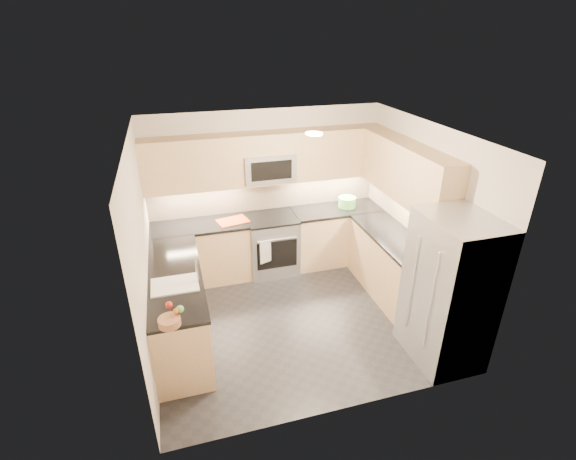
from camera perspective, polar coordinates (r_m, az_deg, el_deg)
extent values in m
cube|color=#242529|center=(5.82, 0.98, -11.70)|extent=(3.60, 3.20, 0.00)
cube|color=beige|center=(4.71, 1.21, 13.02)|extent=(3.60, 3.20, 0.02)
cube|color=beige|center=(6.56, -3.04, 5.43)|extent=(3.60, 0.02, 2.50)
cube|color=beige|center=(3.87, 8.17, -10.99)|extent=(3.60, 0.02, 2.50)
cube|color=beige|center=(4.98, -19.17, -3.22)|extent=(0.02, 3.20, 2.50)
cube|color=beige|center=(5.88, 18.09, 1.57)|extent=(0.02, 3.20, 2.50)
cube|color=#D4AF80|center=(6.49, -11.67, -3.16)|extent=(1.42, 0.60, 0.90)
cube|color=#D4AF80|center=(6.93, 6.49, -0.75)|extent=(1.42, 0.60, 0.90)
cube|color=#D4AF80|center=(6.21, 14.01, -4.89)|extent=(0.60, 1.70, 0.90)
cube|color=#D4AF80|center=(5.38, -14.70, -10.28)|extent=(0.60, 2.00, 0.90)
cube|color=black|center=(6.28, -12.05, 0.58)|extent=(1.42, 0.63, 0.04)
cube|color=black|center=(6.73, 6.69, 2.82)|extent=(1.42, 0.63, 0.04)
cube|color=black|center=(5.98, 14.49, -1.03)|extent=(0.63, 1.70, 0.04)
cube|color=black|center=(5.13, -15.29, -6.04)|extent=(0.63, 2.00, 0.04)
cube|color=#D4AF80|center=(6.22, -2.79, 9.84)|extent=(3.60, 0.35, 0.75)
cube|color=#D4AF80|center=(5.80, 15.96, 7.65)|extent=(0.35, 1.95, 0.75)
cube|color=tan|center=(6.58, -3.02, 4.97)|extent=(3.60, 0.01, 0.51)
cube|color=tan|center=(6.24, 15.79, 2.78)|extent=(0.01, 2.30, 0.51)
cube|color=gray|center=(6.60, -2.23, -2.00)|extent=(0.76, 0.65, 0.91)
cube|color=black|center=(6.40, -2.30, 1.63)|extent=(0.76, 0.65, 0.03)
cube|color=black|center=(6.33, -1.50, -3.40)|extent=(0.62, 0.02, 0.45)
cylinder|color=#B2B5BA|center=(6.18, -1.48, -1.31)|extent=(0.60, 0.02, 0.02)
cube|color=#9CA0A4|center=(6.23, -2.71, 8.67)|extent=(0.76, 0.40, 0.40)
cube|color=black|center=(6.04, -2.25, 8.11)|extent=(0.60, 0.01, 0.28)
cube|color=#ABADB3|center=(5.05, 21.18, -7.78)|extent=(0.70, 0.90, 1.80)
cylinder|color=#B2B5BA|center=(4.71, 18.87, -9.30)|extent=(0.02, 0.02, 1.20)
cylinder|color=#B2B5BA|center=(4.95, 16.60, -7.05)|extent=(0.02, 0.02, 1.20)
cube|color=white|center=(4.94, -15.12, -7.93)|extent=(0.52, 0.38, 0.16)
cylinder|color=silver|center=(4.83, -12.32, -5.58)|extent=(0.03, 0.03, 0.28)
cylinder|color=#5DBA4F|center=(6.78, 8.08, 3.82)|extent=(0.31, 0.31, 0.16)
cube|color=#D34413|center=(6.28, -7.56, 1.23)|extent=(0.50, 0.40, 0.01)
cylinder|color=#A06B4A|center=(4.32, -15.91, -11.96)|extent=(0.22, 0.22, 0.08)
sphere|color=red|center=(4.41, -15.98, -9.82)|extent=(0.07, 0.07, 0.07)
sphere|color=#589D43|center=(4.32, -14.57, -10.45)|extent=(0.08, 0.08, 0.08)
cube|color=silver|center=(6.20, -3.10, -3.01)|extent=(0.18, 0.09, 0.36)
sphere|color=#D35C17|center=(4.31, -15.06, -10.68)|extent=(0.06, 0.06, 0.06)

